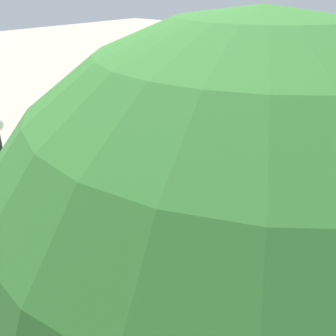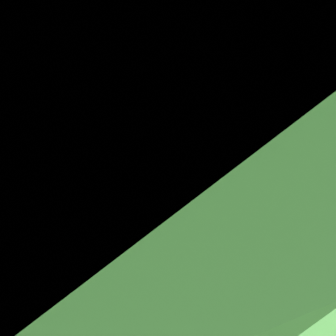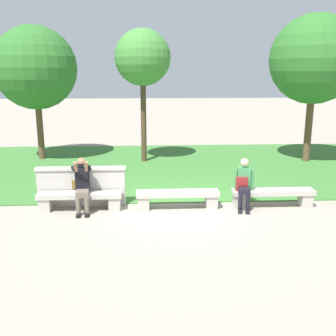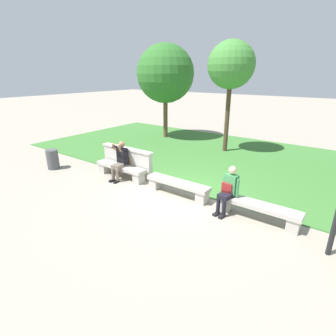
% 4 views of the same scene
% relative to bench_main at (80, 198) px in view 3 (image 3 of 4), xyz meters
% --- Properties ---
extents(ground_plane, '(80.00, 80.00, 0.00)m').
position_rel_bench_main_xyz_m(ground_plane, '(2.42, 0.00, -0.30)').
color(ground_plane, gray).
extents(grass_strip, '(18.91, 8.00, 0.03)m').
position_rel_bench_main_xyz_m(grass_strip, '(2.42, 4.38, -0.29)').
color(grass_strip, '#3D7533').
rests_on(grass_strip, ground).
extents(bench_main, '(2.06, 0.40, 0.45)m').
position_rel_bench_main_xyz_m(bench_main, '(0.00, 0.00, 0.00)').
color(bench_main, '#B7B2A8').
rests_on(bench_main, ground).
extents(bench_near, '(2.06, 0.40, 0.45)m').
position_rel_bench_main_xyz_m(bench_near, '(2.42, 0.00, 0.00)').
color(bench_near, '#B7B2A8').
rests_on(bench_near, ground).
extents(bench_mid, '(2.06, 0.40, 0.45)m').
position_rel_bench_main_xyz_m(bench_mid, '(4.85, 0.00, 0.00)').
color(bench_mid, '#B7B2A8').
rests_on(bench_mid, ground).
extents(backrest_wall_with_plaque, '(2.26, 0.24, 1.01)m').
position_rel_bench_main_xyz_m(backrest_wall_with_plaque, '(0.00, 0.34, 0.21)').
color(backrest_wall_with_plaque, '#B7B2A8').
rests_on(backrest_wall_with_plaque, ground).
extents(person_photographer, '(0.50, 0.75, 1.32)m').
position_rel_bench_main_xyz_m(person_photographer, '(0.09, -0.08, 0.43)').
color(person_photographer, black).
rests_on(person_photographer, ground).
extents(person_distant, '(0.47, 0.71, 1.26)m').
position_rel_bench_main_xyz_m(person_distant, '(4.07, -0.07, 0.37)').
color(person_distant, black).
rests_on(person_distant, ground).
extents(backpack, '(0.28, 0.24, 0.43)m').
position_rel_bench_main_xyz_m(backpack, '(4.02, -0.02, 0.32)').
color(backpack, maroon).
rests_on(backpack, bench_mid).
extents(tree_behind_wall, '(3.06, 3.06, 5.00)m').
position_rel_bench_main_xyz_m(tree_behind_wall, '(-2.43, 5.88, 3.15)').
color(tree_behind_wall, brown).
rests_on(tree_behind_wall, ground).
extents(tree_left_background, '(3.19, 3.19, 5.36)m').
position_rel_bench_main_xyz_m(tree_left_background, '(7.71, 4.98, 3.44)').
color(tree_left_background, brown).
rests_on(tree_left_background, ground).
extents(tree_right_background, '(2.02, 2.02, 4.83)m').
position_rel_bench_main_xyz_m(tree_right_background, '(1.55, 5.25, 3.49)').
color(tree_right_background, '#4C3826').
rests_on(tree_right_background, ground).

